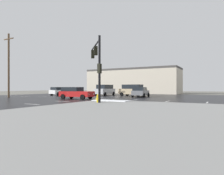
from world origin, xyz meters
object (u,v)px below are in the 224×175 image
sedan_grey (140,92)px  utility_pole_mid (9,64)px  traffic_signal_mast (97,60)px  suv_tan (132,90)px  fire_hydrant (98,98)px  sedan_red (76,93)px  suv_silver (105,90)px  sedan_white (61,91)px

sedan_grey → utility_pole_mid: bearing=116.7°
traffic_signal_mast → utility_pole_mid: utility_pole_mid is taller
suv_tan → traffic_signal_mast: bearing=105.7°
traffic_signal_mast → fire_hydrant: (0.69, -0.92, -3.78)m
fire_hydrant → sedan_red: 8.15m
sedan_red → utility_pole_mid: 12.53m
suv_tan → utility_pole_mid: utility_pole_mid is taller
suv_silver → sedan_white: 8.58m
sedan_grey → suv_tan: suv_tan is taller
traffic_signal_mast → suv_tan: (-2.84, 15.67, -3.22)m
traffic_signal_mast → sedan_white: size_ratio=1.36×
traffic_signal_mast → utility_pole_mid: size_ratio=0.64×
fire_hydrant → sedan_red: (-6.62, 4.75, 0.32)m
sedan_white → suv_tan: suv_tan is taller
sedan_grey → utility_pole_mid: 20.87m
suv_silver → utility_pole_mid: 16.61m
sedan_white → utility_pole_mid: size_ratio=0.47×
sedan_red → utility_pole_mid: size_ratio=0.47×
sedan_white → suv_tan: bearing=-69.4°
fire_hydrant → suv_silver: bearing=119.0°
sedan_white → suv_tan: size_ratio=0.93×
sedan_grey → sedan_white: same height
fire_hydrant → sedan_white: (-16.76, 12.58, 0.32)m
fire_hydrant → sedan_white: bearing=143.1°
suv_silver → suv_tan: bearing=92.8°
suv_silver → sedan_grey: suv_silver is taller
suv_silver → sedan_grey: 8.25m
suv_tan → suv_silver: bearing=9.2°
traffic_signal_mast → suv_silver: (-8.31, 15.30, -3.22)m
utility_pole_mid → traffic_signal_mast: bearing=-6.9°
sedan_red → utility_pole_mid: utility_pole_mid is taller
suv_tan → fire_hydrant: bearing=107.4°
suv_tan → sedan_grey: bearing=139.5°
sedan_white → sedan_grey: bearing=-81.0°
sedan_red → sedan_white: same height
fire_hydrant → utility_pole_mid: size_ratio=0.08×
sedan_grey → sedan_white: (-15.72, -1.44, 0.00)m
sedan_grey → utility_pole_mid: (-17.22, -10.98, 4.26)m
fire_hydrant → sedan_grey: bearing=94.3°
traffic_signal_mast → sedan_red: traffic_signal_mast is taller
suv_silver → utility_pole_mid: bearing=-36.1°
fire_hydrant → suv_silver: 18.55m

